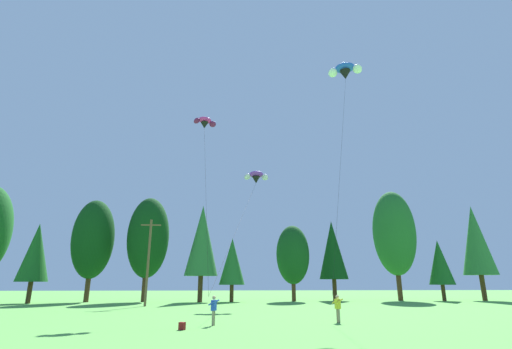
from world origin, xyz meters
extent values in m
cylinder|color=#472D19|center=(-25.72, 48.54, 1.26)|extent=(0.55, 0.55, 2.52)
cone|color=#19561E|center=(-25.72, 48.54, 6.11)|extent=(3.73, 3.73, 7.18)
cylinder|color=#472D19|center=(-19.82, 51.17, 1.67)|extent=(0.63, 0.63, 3.34)
ellipsoid|color=#0F3D14|center=(-19.82, 51.17, 8.10)|extent=(5.40, 5.40, 10.46)
cylinder|color=#472D19|center=(-12.60, 51.43, 1.73)|extent=(0.64, 0.64, 3.46)
ellipsoid|color=#0F3D14|center=(-12.60, 51.43, 8.38)|extent=(5.53, 5.53, 10.83)
cylinder|color=#472D19|center=(-5.19, 50.22, 1.64)|extent=(0.62, 0.62, 3.28)
cone|color=#2D7033|center=(-5.19, 50.22, 7.94)|extent=(4.37, 4.37, 9.32)
cylinder|color=#472D19|center=(-1.10, 50.72, 1.07)|extent=(0.52, 0.52, 2.14)
cone|color=#236628|center=(-1.10, 50.72, 5.19)|extent=(3.41, 3.41, 6.10)
cylinder|color=#472D19|center=(7.28, 51.55, 1.27)|extent=(0.55, 0.55, 2.54)
ellipsoid|color=#144719|center=(7.28, 51.55, 6.17)|extent=(4.54, 4.54, 7.97)
cylinder|color=#472D19|center=(13.21, 52.66, 1.43)|extent=(0.58, 0.58, 2.87)
cone|color=#0F3D14|center=(13.21, 52.66, 6.95)|extent=(4.03, 4.03, 8.17)
cylinder|color=#472D19|center=(22.45, 52.53, 1.95)|extent=(0.68, 0.68, 3.89)
ellipsoid|color=#236628|center=(22.45, 52.53, 9.43)|extent=(5.99, 5.99, 12.19)
cylinder|color=#472D19|center=(27.89, 50.98, 1.07)|extent=(0.52, 0.52, 2.14)
cone|color=#19561E|center=(27.89, 50.98, 5.17)|extent=(3.41, 3.41, 6.08)
cylinder|color=#472D19|center=(33.95, 51.39, 1.73)|extent=(0.64, 0.64, 3.45)
cone|color=#2D7033|center=(33.95, 51.39, 8.36)|extent=(4.52, 4.52, 9.82)
cylinder|color=brown|center=(-10.34, 41.81, 4.63)|extent=(0.26, 0.26, 9.26)
cube|color=brown|center=(-10.34, 41.81, 8.66)|extent=(2.20, 0.14, 0.14)
cylinder|color=gray|center=(-2.33, 22.68, 0.42)|extent=(0.16, 0.16, 0.84)
cylinder|color=gray|center=(-2.27, 22.87, 0.42)|extent=(0.16, 0.16, 0.84)
cube|color=blue|center=(-2.30, 22.78, 1.14)|extent=(0.34, 0.43, 0.60)
sphere|color=tan|center=(-2.30, 22.78, 1.58)|extent=(0.22, 0.22, 0.22)
cylinder|color=blue|center=(-2.37, 22.55, 1.30)|extent=(0.53, 0.24, 0.35)
cylinder|color=blue|center=(-2.22, 23.01, 1.30)|extent=(0.53, 0.24, 0.35)
cylinder|color=gray|center=(5.60, 23.84, 0.42)|extent=(0.16, 0.16, 0.84)
cylinder|color=gray|center=(5.55, 24.03, 0.42)|extent=(0.16, 0.16, 0.84)
cube|color=yellow|center=(5.58, 23.93, 1.14)|extent=(0.33, 0.43, 0.60)
sphere|color=tan|center=(5.58, 23.93, 1.58)|extent=(0.22, 0.22, 0.22)
cylinder|color=yellow|center=(5.64, 23.70, 1.30)|extent=(0.53, 0.21, 0.35)
cylinder|color=yellow|center=(5.52, 24.17, 1.30)|extent=(0.53, 0.21, 0.35)
ellipsoid|color=#D12893|center=(-4.21, 34.57, 18.41)|extent=(1.65, 1.45, 0.75)
ellipsoid|color=#66144C|center=(-3.44, 34.95, 18.17)|extent=(0.98, 0.99, 0.86)
ellipsoid|color=#66144C|center=(-4.99, 34.18, 18.17)|extent=(0.91, 1.00, 0.86)
cone|color=black|center=(-4.25, 34.64, 17.88)|extent=(1.04, 1.04, 0.67)
cylinder|color=black|center=(-3.44, 28.76, 9.58)|extent=(1.63, 11.77, 15.93)
ellipsoid|color=blue|center=(10.54, 33.81, 24.62)|extent=(2.38, 1.96, 1.21)
ellipsoid|color=white|center=(11.74, 33.34, 24.26)|extent=(1.19, 1.42, 1.34)
ellipsoid|color=white|center=(9.34, 34.27, 24.26)|extent=(1.40, 1.36, 1.34)
cone|color=black|center=(10.58, 33.92, 23.83)|extent=(1.49, 1.49, 0.99)
cylinder|color=black|center=(7.91, 28.88, 12.48)|extent=(5.36, 10.09, 21.72)
ellipsoid|color=purple|center=(1.66, 43.65, 15.34)|extent=(1.80, 1.36, 0.98)
ellipsoid|color=silver|center=(2.75, 43.69, 15.03)|extent=(1.13, 1.13, 1.11)
ellipsoid|color=silver|center=(0.56, 43.60, 15.03)|extent=(1.07, 1.13, 1.11)
cone|color=black|center=(1.65, 43.77, 14.66)|extent=(1.03, 1.03, 0.84)
cylinder|color=black|center=(-0.49, 33.32, 7.93)|extent=(4.29, 20.89, 12.63)
cube|color=maroon|center=(-3.89, 20.79, 0.20)|extent=(0.39, 0.35, 0.40)
camera|label=1|loc=(-1.36, -1.20, 2.48)|focal=26.45mm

